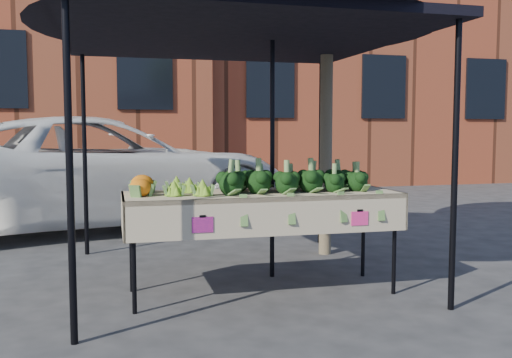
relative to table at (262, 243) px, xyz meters
name	(u,v)px	position (x,y,z in m)	size (l,w,h in m)	color
ground	(268,292)	(0.05, -0.01, -0.45)	(90.00, 90.00, 0.00)	#29292B
table	(262,243)	(0.00, 0.00, 0.00)	(2.41, 0.83, 0.90)	beige
canopy	(235,138)	(-0.10, 0.60, 0.92)	(3.16, 3.16, 2.74)	black
broccoli_heap	(296,177)	(0.32, 0.03, 0.58)	(1.47, 0.57, 0.26)	black
romanesco_cluster	(186,182)	(-0.67, 0.04, 0.55)	(0.43, 0.57, 0.20)	#86BF2A
cauliflower_pair	(141,184)	(-1.04, 0.07, 0.54)	(0.23, 0.43, 0.18)	orange
vehicle	(98,27)	(-1.39, 4.09, 2.51)	(2.73, 1.65, 5.93)	white
street_tree	(327,76)	(1.14, 1.36, 1.61)	(2.09, 2.09, 4.12)	#1E4C14
building_right	(368,44)	(7.05, 12.49, 3.80)	(12.00, 8.00, 8.50)	brown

